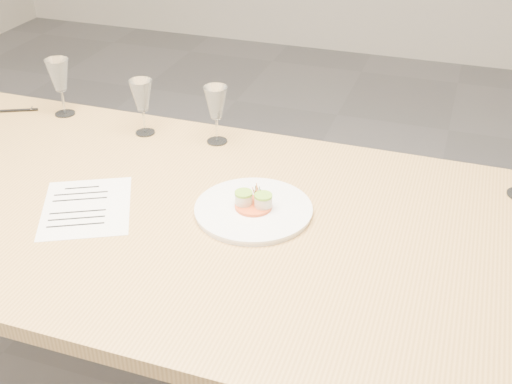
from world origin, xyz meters
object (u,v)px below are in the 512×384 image
(wine_glass_1, at_px, (142,97))
(wine_glass_2, at_px, (216,104))
(dining_table, at_px, (160,227))
(recipe_sheet, at_px, (86,207))
(wine_glass_0, at_px, (59,76))
(dinner_plate, at_px, (254,209))
(ballpoint_pen, at_px, (18,110))

(wine_glass_1, xyz_separation_m, wine_glass_2, (0.24, 0.02, 0.00))
(dining_table, relative_size, recipe_sheet, 6.81)
(wine_glass_0, distance_m, wine_glass_2, 0.56)
(wine_glass_0, xyz_separation_m, wine_glass_2, (0.56, -0.02, -0.01))
(dinner_plate, height_order, wine_glass_2, wine_glass_2)
(dinner_plate, distance_m, wine_glass_2, 0.43)
(wine_glass_0, relative_size, wine_glass_1, 1.08)
(dinner_plate, relative_size, wine_glass_1, 1.70)
(dinner_plate, distance_m, ballpoint_pen, 1.02)
(recipe_sheet, relative_size, wine_glass_1, 1.99)
(dining_table, distance_m, wine_glass_0, 0.72)
(dining_table, relative_size, wine_glass_0, 12.53)
(recipe_sheet, height_order, wine_glass_2, wine_glass_2)
(ballpoint_pen, xyz_separation_m, wine_glass_2, (0.72, 0.01, 0.12))
(ballpoint_pen, bearing_deg, wine_glass_2, -25.04)
(dining_table, height_order, recipe_sheet, recipe_sheet)
(recipe_sheet, xyz_separation_m, ballpoint_pen, (-0.54, 0.45, 0.00))
(dinner_plate, bearing_deg, wine_glass_2, 124.88)
(recipe_sheet, bearing_deg, wine_glass_1, 70.48)
(recipe_sheet, distance_m, wine_glass_0, 0.63)
(dining_table, xyz_separation_m, ballpoint_pen, (-0.71, 0.38, 0.07))
(ballpoint_pen, height_order, wine_glass_1, wine_glass_1)
(dinner_plate, bearing_deg, recipe_sheet, -164.22)
(dinner_plate, distance_m, recipe_sheet, 0.43)
(wine_glass_0, bearing_deg, dinner_plate, -24.58)
(recipe_sheet, bearing_deg, dining_table, -4.97)
(dining_table, height_order, ballpoint_pen, ballpoint_pen)
(recipe_sheet, height_order, wine_glass_1, wine_glass_1)
(wine_glass_2, bearing_deg, wine_glass_0, 177.49)
(ballpoint_pen, bearing_deg, recipe_sheet, -65.36)
(recipe_sheet, bearing_deg, wine_glass_2, 41.53)
(ballpoint_pen, distance_m, wine_glass_0, 0.21)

